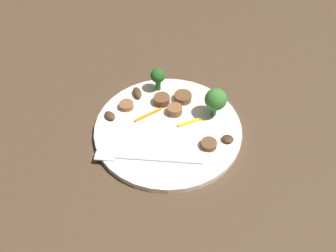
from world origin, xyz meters
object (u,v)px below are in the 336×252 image
Objects in this scene: sausage_slice_1 at (183,97)px; pepper_strip_1 at (190,122)px; broccoli_floret_0 at (216,100)px; mushroom_2 at (228,139)px; sausage_slice_2 at (209,144)px; mushroom_0 at (137,93)px; sausage_slice_3 at (162,100)px; broccoli_floret_1 at (156,77)px; sausage_slice_0 at (126,105)px; sausage_slice_4 at (175,110)px; pepper_strip_0 at (148,115)px; plate at (168,128)px; fork at (140,158)px; mushroom_1 at (110,116)px.

pepper_strip_1 is (-0.00, 0.06, -0.00)m from sausage_slice_1.
broccoli_floret_0 is 0.07m from mushroom_2.
mushroom_0 reaches higher than sausage_slice_2.
sausage_slice_2 is 0.89× the size of sausage_slice_3.
sausage_slice_1 is at bearing -65.28° from mushroom_2.
sausage_slice_3 is 0.98× the size of mushroom_0.
broccoli_floret_1 is 1.44× the size of sausage_slice_1.
sausage_slice_1 is 0.09m from mushroom_0.
mushroom_0 is (-0.03, -0.03, 0.00)m from sausage_slice_0.
sausage_slice_4 is 0.05m from pepper_strip_0.
sausage_slice_1 is 1.08× the size of mushroom_0.
plate is 0.04m from pepper_strip_1.
sausage_slice_4 is 0.11m from mushroom_2.
mushroom_2 reaches higher than fork.
mushroom_1 reaches higher than mushroom_2.
mushroom_0 reaches higher than plate.
broccoli_floret_0 reaches higher than sausage_slice_3.
sausage_slice_1 is 1.67× the size of mushroom_2.
broccoli_floret_1 reaches higher than pepper_strip_0.
broccoli_floret_0 is at bearing 135.96° from broccoli_floret_1.
sausage_slice_2 is 0.87× the size of mushroom_0.
sausage_slice_2 is (-0.02, 0.12, -0.00)m from sausage_slice_1.
sausage_slice_1 is 1.37× the size of mushroom_1.
pepper_strip_1 is (0.05, 0.01, -0.04)m from broccoli_floret_0.
sausage_slice_3 is (-0.06, -0.13, 0.01)m from fork.
mushroom_0 is at bearing -129.11° from sausage_slice_0.
sausage_slice_0 and sausage_slice_2 have the same top height.
broccoli_floret_0 reaches higher than sausage_slice_2.
plate is 13.08× the size of mushroom_2.
plate is 5.42× the size of broccoli_floret_1.
sausage_slice_1 is 0.06m from pepper_strip_1.
plate is at bearing 56.39° from sausage_slice_1.
pepper_strip_1 is (-0.10, -0.07, 0.00)m from fork.
broccoli_floret_1 reaches higher than mushroom_2.
sausage_slice_3 is at bearing -56.33° from pepper_strip_1.
plate is at bearing -45.03° from sausage_slice_2.
mushroom_2 is (-0.10, 0.05, 0.01)m from plate.
sausage_slice_3 is 0.53× the size of pepper_strip_0.
pepper_strip_1 is (-0.04, 0.06, -0.01)m from sausage_slice_3.
sausage_slice_1 reaches higher than pepper_strip_0.
pepper_strip_1 is at bearing 113.97° from broccoli_floret_1.
mushroom_2 is (-0.16, -0.01, 0.00)m from fork.
sausage_slice_1 is (0.05, -0.05, -0.03)m from broccoli_floret_0.
sausage_slice_1 reaches higher than fork.
fork is at bearing 3.88° from mushroom_2.
sausage_slice_0 is at bearing 31.69° from broccoli_floret_1.
pepper_strip_0 is at bearing 68.47° from broccoli_floret_1.
mushroom_0 is (0.13, -0.08, -0.03)m from broccoli_floret_0.
fork is 5.15× the size of sausage_slice_1.
broccoli_floret_1 is at bearing -68.85° from sausage_slice_2.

